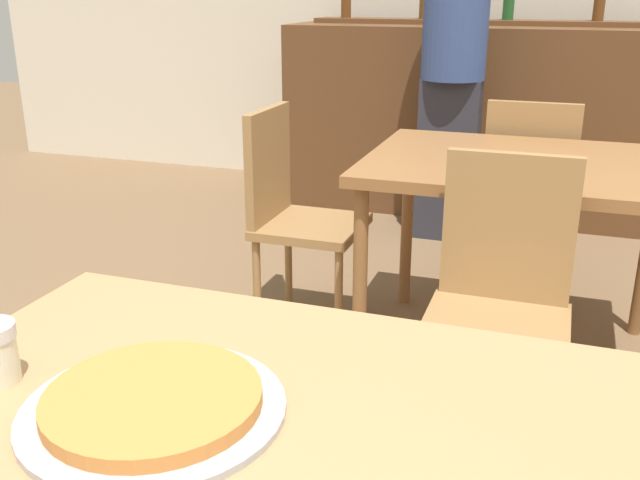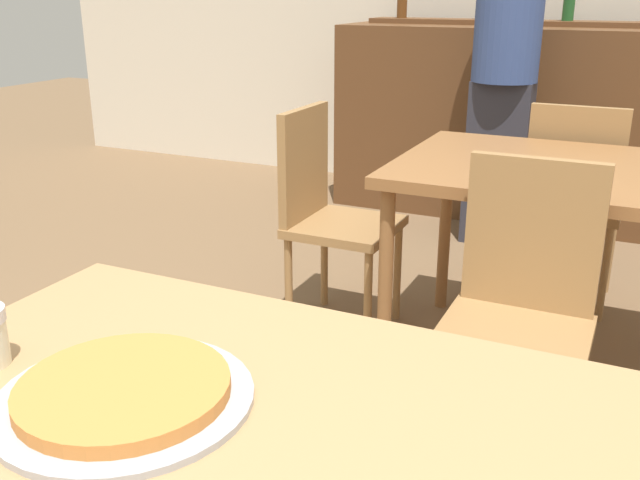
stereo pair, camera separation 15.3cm
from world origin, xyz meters
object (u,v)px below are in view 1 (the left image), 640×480
Objects in this scene: chair_far_side_left at (292,206)px; pizza_tray at (154,403)px; person_standing at (454,55)px; chair_far_side_front at (501,291)px; chair_far_side_back at (528,187)px.

chair_far_side_left reaches higher than pizza_tray.
chair_far_side_left is 0.49× the size of person_standing.
pizza_tray is at bearing -89.05° from person_standing.
pizza_tray is at bearing -110.13° from chair_far_side_front.
chair_far_side_back is 2.40m from pizza_tray.
pizza_tray is 0.22× the size of person_standing.
chair_far_side_front reaches higher than pizza_tray.
person_standing is (-0.47, 0.73, 0.49)m from chair_far_side_back.
person_standing is at bearing -57.20° from chair_far_side_back.
person_standing reaches higher than chair_far_side_back.
chair_far_side_front is at bearing -76.30° from person_standing.
person_standing is at bearing 103.70° from chair_far_side_front.
person_standing is at bearing -16.86° from chair_far_side_left.
person_standing reaches higher than chair_far_side_front.
chair_far_side_back is at bearing -57.20° from person_standing.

